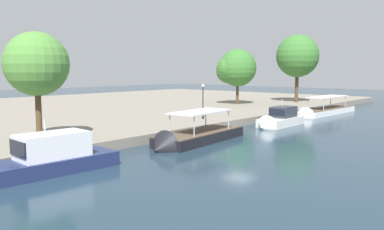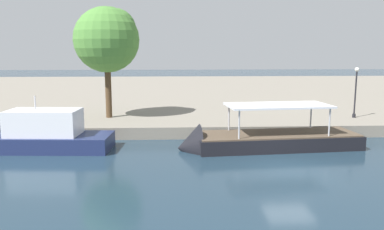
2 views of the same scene
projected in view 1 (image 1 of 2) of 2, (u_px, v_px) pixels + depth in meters
ground_plane at (239, 149)px, 33.06m from camera, size 220.00×220.00×0.00m
dock_promenade at (31, 114)px, 55.54m from camera, size 120.00×55.00×0.85m
motor_yacht_1 at (33, 165)px, 24.55m from camera, size 10.73×3.50×4.51m
tour_boat_2 at (194, 140)px, 35.48m from camera, size 11.72×4.18×4.04m
motor_yacht_3 at (278, 122)px, 46.12m from camera, size 7.91×2.70×4.12m
tour_boat_4 at (324, 113)px, 58.27m from camera, size 14.79×3.49×3.80m
lamp_post at (203, 100)px, 45.88m from camera, size 0.33×0.33×3.98m
tree_0 at (37, 62)px, 31.64m from camera, size 5.07×5.17×8.64m
tree_1 at (297, 56)px, 69.76m from camera, size 7.37×7.37×11.71m
tree_2 at (234, 68)px, 64.92m from camera, size 6.23×6.24×9.00m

